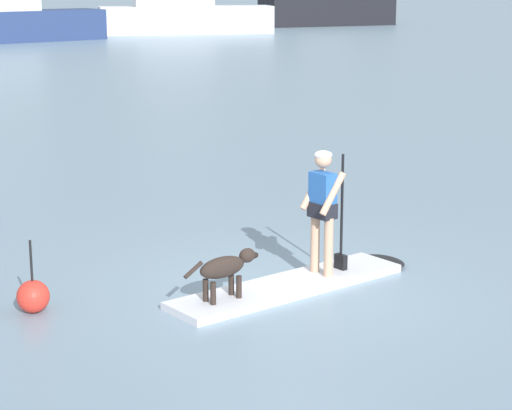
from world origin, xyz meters
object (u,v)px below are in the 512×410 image
at_px(marker_buoy, 33,296).
at_px(moored_boat_center, 183,12).
at_px(person_paddler, 323,204).
at_px(moored_boat_far_starboard, 325,6).
at_px(paddleboard, 301,283).
at_px(moored_boat_port, 3,14).
at_px(dog, 225,268).

bearing_deg(marker_buoy, moored_boat_center, 67.97).
bearing_deg(moored_boat_center, person_paddler, -108.03).
bearing_deg(moored_boat_center, moored_boat_far_starboard, 20.03).
distance_m(paddleboard, moored_boat_port, 46.33).
bearing_deg(dog, moored_boat_center, 70.50).
distance_m(moored_boat_port, moored_boat_far_starboard, 25.93).
bearing_deg(paddleboard, dog, -165.66).
relative_size(person_paddler, moored_boat_center, 0.14).
bearing_deg(moored_boat_center, marker_buoy, -112.03).
bearing_deg(moored_boat_port, moored_boat_far_starboard, 16.88).
bearing_deg(paddleboard, marker_buoy, 172.36).
distance_m(paddleboard, person_paddler, 1.06).
bearing_deg(moored_boat_far_starboard, marker_buoy, -121.48).
distance_m(person_paddler, moored_boat_far_starboard, 60.81).
distance_m(paddleboard, dog, 1.31).
height_order(moored_boat_port, moored_boat_far_starboard, moored_boat_far_starboard).
bearing_deg(person_paddler, moored_boat_center, 71.97).
height_order(dog, marker_buoy, marker_buoy).
bearing_deg(moored_boat_port, dog, -96.84).
xyz_separation_m(paddleboard, moored_boat_port, (4.38, 46.09, 1.54)).
xyz_separation_m(moored_boat_far_starboard, marker_buoy, (-32.56, -53.17, -1.23)).
height_order(paddleboard, moored_boat_center, moored_boat_center).
bearing_deg(moored_boat_far_starboard, moored_boat_center, -159.97).
bearing_deg(dog, paddleboard, 14.34).
distance_m(moored_boat_center, marker_buoy, 52.28).
height_order(person_paddler, moored_boat_port, moored_boat_port).
height_order(paddleboard, marker_buoy, marker_buoy).
bearing_deg(moored_boat_center, moored_boat_port, -166.69).
bearing_deg(paddleboard, person_paddler, 14.34).
bearing_deg(person_paddler, paddleboard, -165.66).
bearing_deg(paddleboard, moored_boat_far_starboard, 61.44).
distance_m(paddleboard, marker_buoy, 3.40).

